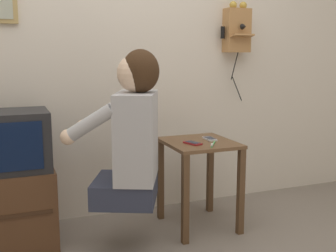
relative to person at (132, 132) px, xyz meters
The scene contains 7 objects.
wall_back 0.84m from the person, 89.29° to the left, with size 6.80×0.05×2.55m.
side_table 0.60m from the person, 17.52° to the left, with size 0.44×0.48×0.59m.
person is the anchor object (origin of this frame).
wall_phone_antique 1.31m from the person, 28.76° to the left, with size 0.23×0.18×0.75m.
cell_phone_held 0.46m from the person, 13.11° to the left, with size 0.10×0.14×0.01m.
cell_phone_spare 0.64m from the person, 17.19° to the left, with size 0.07×0.13×0.01m.
toothbrush 0.55m from the person, ahead, with size 0.10×0.15×0.02m.
Camera 1 is at (-0.69, -1.75, 1.17)m, focal length 45.00 mm.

